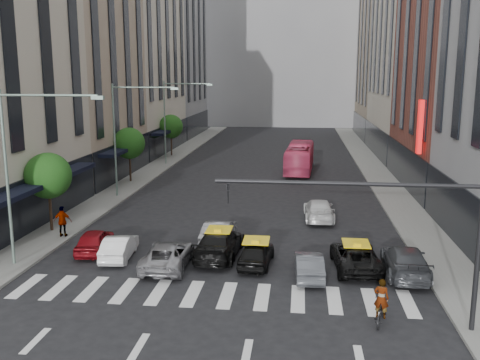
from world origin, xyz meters
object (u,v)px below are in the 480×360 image
(streetlamp_far, at_px, (173,111))
(pedestrian_far, at_px, (63,221))
(car_red, at_px, (95,241))
(streetlamp_near, at_px, (23,155))
(streetlamp_mid, at_px, (126,125))
(taxi_left, at_px, (219,243))
(taxi_center, at_px, (256,253))
(bus, at_px, (300,158))
(motorcycle, at_px, (381,313))
(car_white_front, at_px, (119,247))

(streetlamp_far, relative_size, pedestrian_far, 4.77)
(car_red, bearing_deg, streetlamp_near, 40.83)
(streetlamp_far, bearing_deg, streetlamp_mid, -90.00)
(car_red, bearing_deg, taxi_left, 173.16)
(streetlamp_far, height_order, taxi_center, streetlamp_far)
(bus, relative_size, motorcycle, 6.04)
(car_white_front, bearing_deg, pedestrian_far, -38.53)
(taxi_center, distance_m, motorcycle, 8.21)
(taxi_center, bearing_deg, streetlamp_far, -64.86)
(streetlamp_mid, height_order, motorcycle, streetlamp_mid)
(car_white_front, distance_m, bus, 29.16)
(streetlamp_near, distance_m, streetlamp_mid, 16.00)
(streetlamp_near, bearing_deg, streetlamp_mid, 90.00)
(streetlamp_far, xyz_separation_m, car_red, (2.41, -29.37, -5.24))
(car_red, distance_m, car_white_front, 1.90)
(taxi_left, bearing_deg, motorcycle, 140.12)
(car_white_front, bearing_deg, streetlamp_mid, -79.03)
(car_white_front, height_order, pedestrian_far, pedestrian_far)
(streetlamp_near, distance_m, taxi_center, 12.84)
(streetlamp_near, height_order, bus, streetlamp_near)
(pedestrian_far, bearing_deg, streetlamp_far, -95.71)
(streetlamp_near, xyz_separation_m, taxi_left, (9.51, 2.60, -5.14))
(car_red, bearing_deg, pedestrian_far, -43.88)
(taxi_center, distance_m, bus, 27.88)
(streetlamp_mid, distance_m, car_red, 14.56)
(car_white_front, xyz_separation_m, motorcycle, (13.02, -6.36, -0.18))
(bus, distance_m, motorcycle, 34.05)
(taxi_left, relative_size, motorcycle, 3.05)
(car_red, bearing_deg, car_white_front, 147.47)
(bus, bearing_deg, streetlamp_far, -7.95)
(taxi_left, bearing_deg, streetlamp_far, -68.77)
(streetlamp_far, xyz_separation_m, car_white_front, (4.12, -30.20, -5.26))
(streetlamp_mid, xyz_separation_m, taxi_center, (11.62, -14.48, -5.24))
(taxi_left, height_order, motorcycle, taxi_left)
(streetlamp_near, relative_size, taxi_left, 1.70)
(taxi_center, bearing_deg, motorcycle, 136.52)
(bus, bearing_deg, pedestrian_far, 63.07)
(streetlamp_mid, height_order, bus, streetlamp_mid)
(bus, bearing_deg, car_white_front, 73.82)
(taxi_center, relative_size, motorcycle, 2.26)
(streetlamp_near, height_order, streetlamp_mid, same)
(streetlamp_near, height_order, streetlamp_far, same)
(streetlamp_near, relative_size, car_white_front, 2.32)
(taxi_left, distance_m, pedestrian_far, 10.18)
(streetlamp_near, bearing_deg, pedestrian_far, 95.09)
(streetlamp_far, xyz_separation_m, bus, (13.76, -2.70, -4.44))
(streetlamp_mid, relative_size, taxi_center, 2.30)
(streetlamp_near, distance_m, car_white_front, 6.92)
(bus, bearing_deg, motorcycle, 98.84)
(taxi_center, distance_m, pedestrian_far, 12.49)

